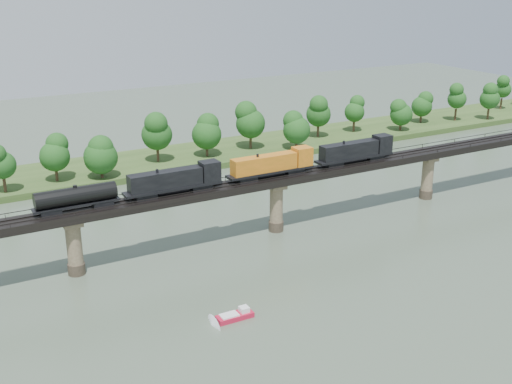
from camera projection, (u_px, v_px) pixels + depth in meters
ground at (370, 293)px, 104.30m from camera, size 400.00×400.00×0.00m
far_bank at (173, 160)px, 174.24m from camera, size 300.00×24.00×1.60m
bridge at (276, 205)px, 127.28m from camera, size 236.00×30.00×11.50m
bridge_superstructure at (277, 175)px, 125.20m from camera, size 220.00×4.90×0.75m
far_treeline at (148, 138)px, 164.14m from camera, size 289.06×17.54×13.60m
freight_train at (241, 170)px, 120.85m from camera, size 74.13×2.89×5.10m
motorboat at (235, 315)px, 96.36m from camera, size 5.72×2.09×1.60m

